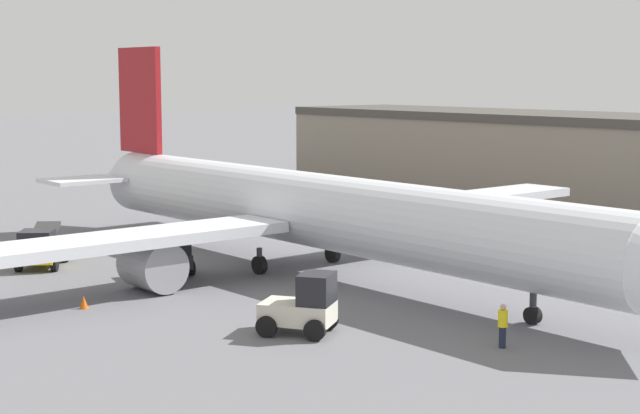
% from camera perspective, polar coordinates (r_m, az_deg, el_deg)
% --- Properties ---
extents(ground_plane, '(400.00, 400.00, 0.00)m').
position_cam_1_polar(ground_plane, '(48.66, 0.00, -3.88)').
color(ground_plane, slate).
extents(airplane, '(43.28, 41.25, 11.47)m').
position_cam_1_polar(airplane, '(48.94, -0.78, -0.16)').
color(airplane, silver).
rests_on(airplane, ground_plane).
extents(ground_crew_worker, '(0.35, 0.35, 1.61)m').
position_cam_1_polar(ground_crew_worker, '(36.01, 10.58, -6.73)').
color(ground_crew_worker, '#1E2338').
rests_on(ground_crew_worker, ground_plane).
extents(baggage_tug, '(3.17, 2.41, 2.05)m').
position_cam_1_polar(baggage_tug, '(48.88, -8.68, -2.79)').
color(baggage_tug, '#2D2D33').
rests_on(baggage_tug, ground_plane).
extents(belt_loader_truck, '(3.94, 3.66, 2.11)m').
position_cam_1_polar(belt_loader_truck, '(51.89, -15.94, -2.32)').
color(belt_loader_truck, yellow).
rests_on(belt_loader_truck, ground_plane).
extents(pushback_tug, '(3.35, 3.15, 2.36)m').
position_cam_1_polar(pushback_tug, '(37.22, -0.95, -5.79)').
color(pushback_tug, beige).
rests_on(pushback_tug, ground_plane).
extents(safety_cone_near, '(0.36, 0.36, 0.55)m').
position_cam_1_polar(safety_cone_near, '(42.55, -13.58, -5.40)').
color(safety_cone_near, '#EF590F').
rests_on(safety_cone_near, ground_plane).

